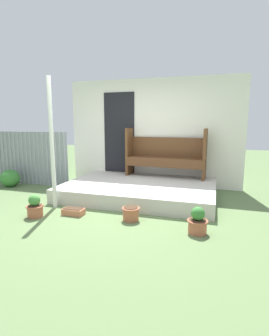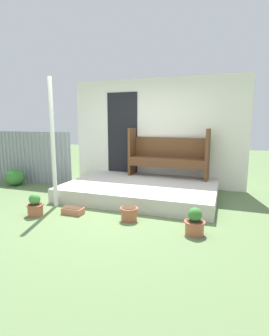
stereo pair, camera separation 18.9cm
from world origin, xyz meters
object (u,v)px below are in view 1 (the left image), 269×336
flower_pot_left (35,207)px  shrub_by_fence (10,178)px  support_post (52,144)px  flower_pot_right (198,222)px  bench (166,153)px  planter_box_rect (73,211)px  flower_pot_middle (131,213)px

flower_pot_left → shrub_by_fence: size_ratio=0.81×
support_post → flower_pot_right: support_post is taller
support_post → bench: size_ratio=1.25×
bench → planter_box_rect: 2.68m
shrub_by_fence → flower_pot_middle: bearing=-19.8°
support_post → shrub_by_fence: support_post is taller
flower_pot_middle → flower_pot_right: flower_pot_right is taller
bench → flower_pot_right: 2.70m
flower_pot_middle → shrub_by_fence: 3.75m
flower_pot_middle → flower_pot_right: 1.08m
bench → flower_pot_right: (0.93, -2.45, -0.67)m
flower_pot_right → planter_box_rect: flower_pot_right is taller
planter_box_rect → support_post: bearing=153.9°
bench → planter_box_rect: (-1.15, -2.30, -0.78)m
flower_pot_left → flower_pot_middle: size_ratio=1.31×
planter_box_rect → flower_pot_right: bearing=-4.2°
bench → flower_pot_middle: (-0.13, -2.25, -0.72)m
flower_pot_left → planter_box_rect: 0.63m
flower_pot_left → bench: bearing=56.5°
flower_pot_middle → support_post: bearing=172.0°
flower_pot_left → flower_pot_right: flower_pot_right is taller
support_post → bench: 2.66m
support_post → flower_pot_middle: (1.55, -0.22, -1.05)m
flower_pot_left → shrub_by_fence: 2.52m
flower_pot_middle → planter_box_rect: size_ratio=0.81×
flower_pot_middle → shrub_by_fence: (-3.52, 1.27, 0.09)m
support_post → shrub_by_fence: 2.43m
bench → planter_box_rect: bench is taller
bench → flower_pot_middle: 2.37m
bench → flower_pot_left: bench is taller
flower_pot_right → flower_pot_middle: bearing=169.6°
support_post → flower_pot_middle: size_ratio=8.03×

